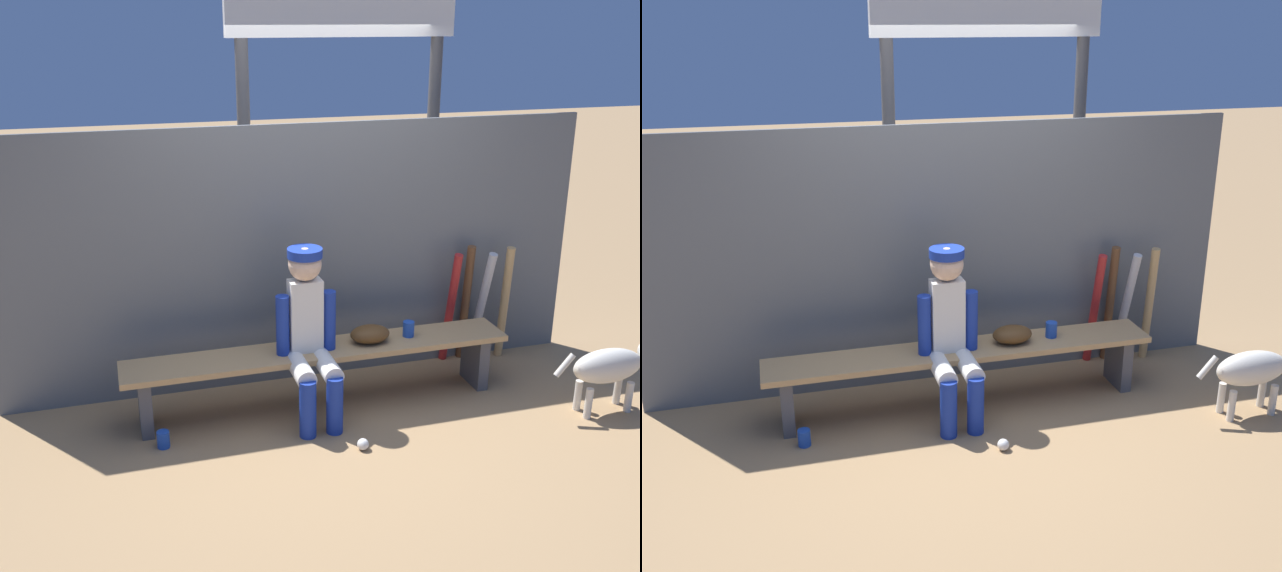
# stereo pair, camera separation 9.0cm
# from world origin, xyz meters

# --- Properties ---
(ground_plane) EXTENTS (30.00, 30.00, 0.00)m
(ground_plane) POSITION_xyz_m (0.00, 0.00, 0.00)
(ground_plane) COLOR #9E7A51
(chainlink_fence) EXTENTS (4.28, 0.03, 1.88)m
(chainlink_fence) POSITION_xyz_m (0.00, 0.47, 0.94)
(chainlink_fence) COLOR #595E63
(chainlink_fence) RESTS_ON ground_plane
(dugout_bench) EXTENTS (2.67, 0.36, 0.43)m
(dugout_bench) POSITION_xyz_m (0.00, 0.00, 0.34)
(dugout_bench) COLOR tan
(dugout_bench) RESTS_ON ground_plane
(player_seated) EXTENTS (0.41, 0.55, 1.15)m
(player_seated) POSITION_xyz_m (-0.10, -0.11, 0.62)
(player_seated) COLOR silver
(player_seated) RESTS_ON ground_plane
(baseball_glove) EXTENTS (0.28, 0.20, 0.12)m
(baseball_glove) POSITION_xyz_m (0.36, 0.00, 0.49)
(baseball_glove) COLOR #593819
(baseball_glove) RESTS_ON dugout_bench
(bat_aluminum_red) EXTENTS (0.07, 0.23, 0.91)m
(bat_aluminum_red) POSITION_xyz_m (1.15, 0.36, 0.46)
(bat_aluminum_red) COLOR #B22323
(bat_aluminum_red) RESTS_ON ground_plane
(bat_wood_dark) EXTENTS (0.08, 0.18, 0.95)m
(bat_wood_dark) POSITION_xyz_m (1.28, 0.39, 0.48)
(bat_wood_dark) COLOR brown
(bat_wood_dark) RESTS_ON ground_plane
(bat_aluminum_silver) EXTENTS (0.08, 0.29, 0.92)m
(bat_aluminum_silver) POSITION_xyz_m (1.40, 0.34, 0.46)
(bat_aluminum_silver) COLOR #B7B7BC
(bat_aluminum_silver) RESTS_ON ground_plane
(bat_wood_tan) EXTENTS (0.09, 0.16, 0.93)m
(bat_wood_tan) POSITION_xyz_m (1.59, 0.33, 0.46)
(bat_wood_tan) COLOR tan
(bat_wood_tan) RESTS_ON ground_plane
(baseball) EXTENTS (0.07, 0.07, 0.07)m
(baseball) POSITION_xyz_m (0.10, -0.63, 0.04)
(baseball) COLOR white
(baseball) RESTS_ON ground_plane
(cup_on_ground) EXTENTS (0.08, 0.08, 0.11)m
(cup_on_ground) POSITION_xyz_m (-1.10, -0.25, 0.06)
(cup_on_ground) COLOR #1E47AD
(cup_on_ground) RESTS_ON ground_plane
(cup_on_bench) EXTENTS (0.08, 0.08, 0.11)m
(cup_on_bench) POSITION_xyz_m (0.66, 0.02, 0.49)
(cup_on_bench) COLOR #1E47AD
(cup_on_bench) RESTS_ON dugout_bench
(scoreboard) EXTENTS (2.08, 0.27, 3.39)m
(scoreboard) POSITION_xyz_m (0.61, 1.24, 2.36)
(scoreboard) COLOR #3F3F42
(scoreboard) RESTS_ON ground_plane
(dog) EXTENTS (0.84, 0.20, 0.49)m
(dog) POSITION_xyz_m (1.90, -0.63, 0.34)
(dog) COLOR beige
(dog) RESTS_ON ground_plane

